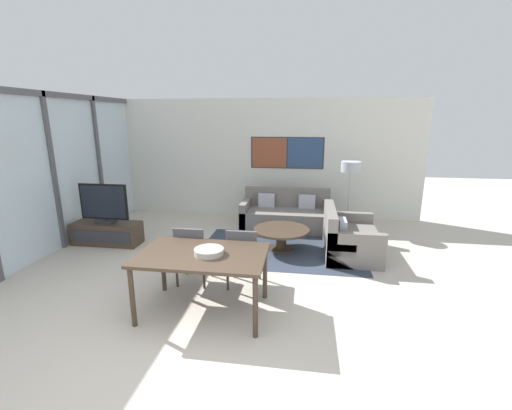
% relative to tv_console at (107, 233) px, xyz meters
% --- Properties ---
extents(ground_plane, '(24.00, 24.00, 0.00)m').
position_rel_tv_console_xyz_m(ground_plane, '(2.59, -3.07, -0.21)').
color(ground_plane, beige).
extents(wall_back, '(7.65, 0.09, 2.80)m').
position_rel_tv_console_xyz_m(wall_back, '(2.61, 2.47, 1.19)').
color(wall_back, silver).
rests_on(wall_back, ground_plane).
extents(window_wall_left, '(0.07, 5.54, 2.80)m').
position_rel_tv_console_xyz_m(window_wall_left, '(-0.73, -0.30, 1.32)').
color(window_wall_left, silver).
rests_on(window_wall_left, ground_plane).
extents(area_rug, '(2.95, 1.95, 0.01)m').
position_rel_tv_console_xyz_m(area_rug, '(3.33, 0.19, -0.21)').
color(area_rug, '#333D4C').
rests_on(area_rug, ground_plane).
extents(tv_console, '(1.28, 0.47, 0.42)m').
position_rel_tv_console_xyz_m(tv_console, '(0.00, 0.00, 0.00)').
color(tv_console, '#423326').
rests_on(tv_console, ground_plane).
extents(television, '(0.94, 0.20, 0.75)m').
position_rel_tv_console_xyz_m(television, '(0.00, 0.00, 0.58)').
color(television, '#2D2D33').
rests_on(television, tv_console).
extents(sofa_main, '(1.90, 0.92, 0.83)m').
position_rel_tv_console_xyz_m(sofa_main, '(3.33, 1.53, 0.06)').
color(sofa_main, slate).
rests_on(sofa_main, ground_plane).
extents(sofa_side, '(0.92, 1.37, 0.83)m').
position_rel_tv_console_xyz_m(sofa_side, '(4.48, 0.15, 0.06)').
color(sofa_side, slate).
rests_on(sofa_side, ground_plane).
extents(coffee_table, '(1.02, 1.02, 0.40)m').
position_rel_tv_console_xyz_m(coffee_table, '(3.33, 0.19, 0.09)').
color(coffee_table, '#423326').
rests_on(coffee_table, ground_plane).
extents(dining_table, '(1.54, 0.98, 0.77)m').
position_rel_tv_console_xyz_m(dining_table, '(2.53, -2.02, 0.49)').
color(dining_table, '#423326').
rests_on(dining_table, ground_plane).
extents(dining_chair_left, '(0.46, 0.46, 0.88)m').
position_rel_tv_console_xyz_m(dining_chair_left, '(2.16, -1.34, 0.30)').
color(dining_chair_left, '#4C4C51').
rests_on(dining_chair_left, ground_plane).
extents(dining_chair_centre, '(0.46, 0.46, 0.88)m').
position_rel_tv_console_xyz_m(dining_chair_centre, '(2.90, -1.32, 0.30)').
color(dining_chair_centre, '#4C4C51').
rests_on(dining_chair_centre, ground_plane).
extents(fruit_bowl, '(0.35, 0.35, 0.07)m').
position_rel_tv_console_xyz_m(fruit_bowl, '(2.62, -2.04, 0.60)').
color(fruit_bowl, '#B7B2A8').
rests_on(fruit_bowl, dining_table).
extents(floor_lamp, '(0.41, 0.41, 1.48)m').
position_rel_tv_console_xyz_m(floor_lamp, '(4.66, 1.59, 1.07)').
color(floor_lamp, '#2D2D33').
rests_on(floor_lamp, ground_plane).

